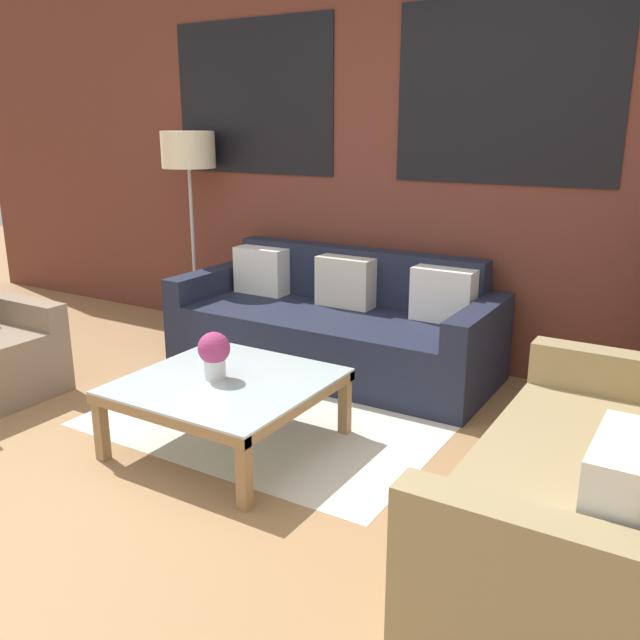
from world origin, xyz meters
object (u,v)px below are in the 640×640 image
Objects in this scene: settee_vintage at (597,497)px; floor_lamp at (189,158)px; flower_vase at (214,353)px; couch_dark at (334,327)px; coffee_table at (227,388)px.

floor_lamp reaches higher than settee_vintage.
couch_dark is at bearing 93.01° from flower_vase.
settee_vintage is 1.75× the size of coffee_table.
couch_dark is 2.40m from settee_vintage.
settee_vintage is at bearing -2.77° from flower_vase.
couch_dark is 1.36m from flower_vase.
floor_lamp is 2.30m from flower_vase.
flower_vase is (1.48, -1.53, -0.86)m from floor_lamp.
couch_dark is 1.41× the size of floor_lamp.
settee_vintage is 1.81m from coffee_table.
settee_vintage is at bearing -25.87° from floor_lamp.
flower_vase is at bearing 177.23° from settee_vintage.
settee_vintage reaches higher than flower_vase.
settee_vintage is at bearing -3.39° from coffee_table.
settee_vintage reaches higher than couch_dark.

